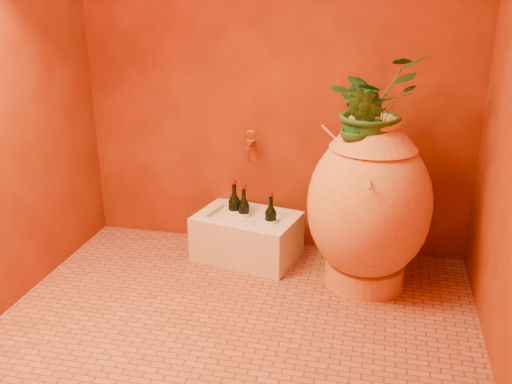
% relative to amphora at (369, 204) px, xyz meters
% --- Properties ---
extents(floor, '(2.50, 2.50, 0.00)m').
position_rel_amphora_xyz_m(floor, '(-0.63, -0.57, -0.50)').
color(floor, brown).
rests_on(floor, ground).
extents(wall_back, '(2.50, 0.02, 2.50)m').
position_rel_amphora_xyz_m(wall_back, '(-0.63, 0.43, 0.75)').
color(wall_back, '#5D1B05').
rests_on(wall_back, ground).
extents(amphora, '(0.92, 0.92, 1.00)m').
position_rel_amphora_xyz_m(amphora, '(0.00, 0.00, 0.00)').
color(amphora, gold).
rests_on(amphora, floor).
extents(stone_basin, '(0.70, 0.55, 0.29)m').
position_rel_amphora_xyz_m(stone_basin, '(-0.75, 0.18, -0.36)').
color(stone_basin, beige).
rests_on(stone_basin, floor).
extents(wine_bottle_a, '(0.08, 0.08, 0.34)m').
position_rel_amphora_xyz_m(wine_bottle_a, '(-0.85, 0.24, -0.22)').
color(wine_bottle_a, black).
rests_on(wine_bottle_a, stone_basin).
extents(wine_bottle_b, '(0.08, 0.08, 0.31)m').
position_rel_amphora_xyz_m(wine_bottle_b, '(-0.60, 0.16, -0.23)').
color(wine_bottle_b, black).
rests_on(wine_bottle_b, stone_basin).
extents(wine_bottle_c, '(0.08, 0.08, 0.32)m').
position_rel_amphora_xyz_m(wine_bottle_c, '(-0.79, 0.23, -0.23)').
color(wine_bottle_c, black).
rests_on(wine_bottle_c, stone_basin).
extents(wall_tap, '(0.08, 0.17, 0.18)m').
position_rel_amphora_xyz_m(wall_tap, '(-0.77, 0.33, 0.22)').
color(wall_tap, '#9F6E24').
rests_on(wall_tap, wall_back).
extents(plant_main, '(0.66, 0.66, 0.56)m').
position_rel_amphora_xyz_m(plant_main, '(-0.02, 0.02, 0.56)').
color(plant_main, '#1B4C1D').
rests_on(plant_main, amphora).
extents(plant_side, '(0.29, 0.28, 0.42)m').
position_rel_amphora_xyz_m(plant_side, '(-0.07, -0.09, 0.47)').
color(plant_side, '#1B4C1D').
rests_on(plant_side, amphora).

